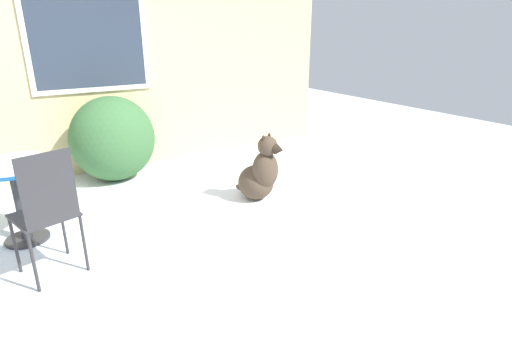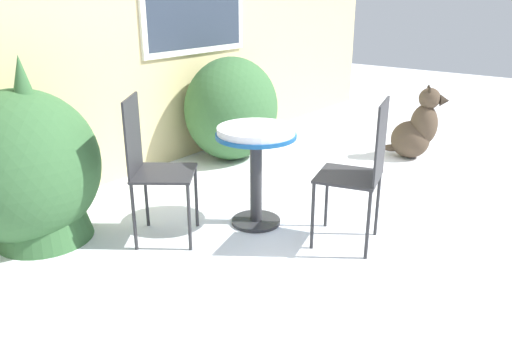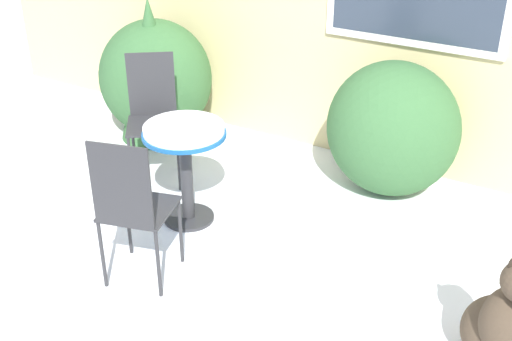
{
  "view_description": "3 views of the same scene",
  "coord_description": "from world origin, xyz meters",
  "views": [
    {
      "loc": [
        -0.51,
        -3.3,
        1.83
      ],
      "look_at": [
        1.73,
        0.26,
        0.34
      ],
      "focal_mm": 28.0,
      "sensor_mm": 36.0,
      "label": 1
    },
    {
      "loc": [
        -3.32,
        -1.57,
        1.69
      ],
      "look_at": [
        -0.56,
        0.57,
        0.43
      ],
      "focal_mm": 35.0,
      "sensor_mm": 36.0,
      "label": 2
    },
    {
      "loc": [
        1.94,
        -2.66,
        2.59
      ],
      "look_at": [
        0.0,
        0.6,
        0.55
      ],
      "focal_mm": 45.0,
      "sensor_mm": 36.0,
      "label": 3
    }
  ],
  "objects": [
    {
      "name": "patio_chair_far_side",
      "position": [
        -0.4,
        -0.2,
        0.57
      ],
      "size": [
        0.51,
        0.51,
        1.03
      ],
      "rotation": [
        0.0,
        0.0,
        3.41
      ],
      "color": "#2D2D30",
      "rests_on": "ground_plane"
    },
    {
      "name": "patio_table",
      "position": [
        -0.56,
        0.57,
        0.59
      ],
      "size": [
        0.59,
        0.59,
        0.76
      ],
      "color": "#2D2D30",
      "rests_on": "ground_plane"
    },
    {
      "name": "house_wall",
      "position": [
        0.03,
        2.2,
        1.46
      ],
      "size": [
        8.0,
        0.1,
        2.86
      ],
      "color": "#D1BC84",
      "rests_on": "ground_plane"
    },
    {
      "name": "shrub_middle",
      "position": [
        0.54,
        1.75,
        0.53
      ],
      "size": [
        1.03,
        0.92,
        1.07
      ],
      "color": "#386638",
      "rests_on": "ground_plane"
    },
    {
      "name": "ground_plane",
      "position": [
        0.0,
        0.0,
        0.0
      ],
      "size": [
        16.0,
        16.0,
        0.0
      ],
      "primitive_type": "plane",
      "color": "white"
    },
    {
      "name": "dog",
      "position": [
        1.75,
        0.21,
        0.3
      ],
      "size": [
        0.54,
        0.61,
        0.78
      ],
      "rotation": [
        0.0,
        0.0,
        0.43
      ],
      "color": "#4C3D2D",
      "rests_on": "ground_plane"
    }
  ]
}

